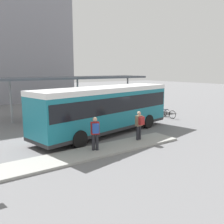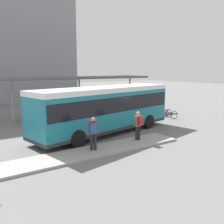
{
  "view_description": "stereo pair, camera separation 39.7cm",
  "coord_description": "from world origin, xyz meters",
  "px_view_note": "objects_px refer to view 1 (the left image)",
  "views": [
    {
      "loc": [
        -9.13,
        -13.58,
        4.25
      ],
      "look_at": [
        0.52,
        0.0,
        1.4
      ],
      "focal_mm": 40.0,
      "sensor_mm": 36.0,
      "label": 1
    },
    {
      "loc": [
        -8.81,
        -13.8,
        4.25
      ],
      "look_at": [
        0.52,
        0.0,
        1.4
      ],
      "focal_mm": 40.0,
      "sensor_mm": 36.0,
      "label": 2
    }
  ],
  "objects_px": {
    "bicycle_white": "(168,114)",
    "bicycle_red": "(156,111)",
    "pedestrian_companion": "(139,124)",
    "bicycle_orange": "(149,110)",
    "pedestrian_waiting": "(95,132)",
    "bicycle_blue": "(163,112)",
    "city_bus": "(106,107)"
  },
  "relations": [
    {
      "from": "bicycle_white",
      "to": "bicycle_red",
      "type": "xyz_separation_m",
      "value": [
        0.2,
        1.71,
        -0.0
      ]
    },
    {
      "from": "pedestrian_companion",
      "to": "bicycle_orange",
      "type": "bearing_deg",
      "value": -50.55
    },
    {
      "from": "bicycle_orange",
      "to": "pedestrian_waiting",
      "type": "bearing_deg",
      "value": 125.65
    },
    {
      "from": "pedestrian_waiting",
      "to": "bicycle_blue",
      "type": "distance_m",
      "value": 11.66
    },
    {
      "from": "city_bus",
      "to": "bicycle_orange",
      "type": "bearing_deg",
      "value": 15.27
    },
    {
      "from": "bicycle_blue",
      "to": "bicycle_orange",
      "type": "relative_size",
      "value": 0.95
    },
    {
      "from": "bicycle_white",
      "to": "bicycle_orange",
      "type": "xyz_separation_m",
      "value": [
        0.23,
        2.56,
        0.0
      ]
    },
    {
      "from": "bicycle_red",
      "to": "bicycle_orange",
      "type": "relative_size",
      "value": 0.98
    },
    {
      "from": "city_bus",
      "to": "pedestrian_companion",
      "type": "distance_m",
      "value": 2.95
    },
    {
      "from": "bicycle_orange",
      "to": "bicycle_blue",
      "type": "bearing_deg",
      "value": -176.09
    },
    {
      "from": "pedestrian_waiting",
      "to": "pedestrian_companion",
      "type": "relative_size",
      "value": 1.02
    },
    {
      "from": "pedestrian_companion",
      "to": "bicycle_blue",
      "type": "distance_m",
      "value": 8.85
    },
    {
      "from": "pedestrian_waiting",
      "to": "bicycle_blue",
      "type": "bearing_deg",
      "value": -41.07
    },
    {
      "from": "pedestrian_waiting",
      "to": "bicycle_white",
      "type": "bearing_deg",
      "value": -44.42
    },
    {
      "from": "bicycle_white",
      "to": "pedestrian_waiting",
      "type": "bearing_deg",
      "value": -70.18
    },
    {
      "from": "city_bus",
      "to": "bicycle_white",
      "type": "bearing_deg",
      "value": -1.44
    },
    {
      "from": "bicycle_blue",
      "to": "bicycle_red",
      "type": "height_order",
      "value": "bicycle_red"
    },
    {
      "from": "bicycle_blue",
      "to": "city_bus",
      "type": "bearing_deg",
      "value": -77.17
    },
    {
      "from": "city_bus",
      "to": "bicycle_blue",
      "type": "relative_size",
      "value": 6.37
    },
    {
      "from": "bicycle_white",
      "to": "bicycle_red",
      "type": "relative_size",
      "value": 1.01
    },
    {
      "from": "city_bus",
      "to": "pedestrian_waiting",
      "type": "height_order",
      "value": "city_bus"
    },
    {
      "from": "city_bus",
      "to": "bicycle_orange",
      "type": "relative_size",
      "value": 6.07
    },
    {
      "from": "bicycle_white",
      "to": "bicycle_red",
      "type": "distance_m",
      "value": 1.72
    },
    {
      "from": "city_bus",
      "to": "pedestrian_waiting",
      "type": "relative_size",
      "value": 6.17
    },
    {
      "from": "city_bus",
      "to": "bicycle_blue",
      "type": "bearing_deg",
      "value": 4.2
    },
    {
      "from": "pedestrian_waiting",
      "to": "bicycle_white",
      "type": "relative_size",
      "value": 1.0
    },
    {
      "from": "bicycle_white",
      "to": "bicycle_orange",
      "type": "height_order",
      "value": "bicycle_orange"
    },
    {
      "from": "bicycle_white",
      "to": "bicycle_blue",
      "type": "relative_size",
      "value": 1.04
    },
    {
      "from": "pedestrian_waiting",
      "to": "bicycle_orange",
      "type": "bearing_deg",
      "value": -33.9
    },
    {
      "from": "bicycle_red",
      "to": "bicycle_blue",
      "type": "bearing_deg",
      "value": 10.82
    },
    {
      "from": "city_bus",
      "to": "bicycle_orange",
      "type": "distance_m",
      "value": 8.76
    },
    {
      "from": "bicycle_blue",
      "to": "bicycle_red",
      "type": "bearing_deg",
      "value": -177.79
    }
  ]
}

